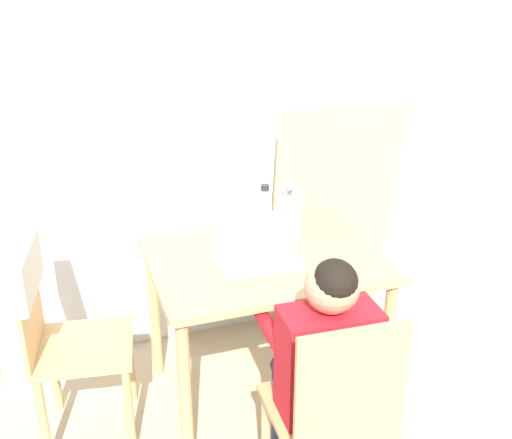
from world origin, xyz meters
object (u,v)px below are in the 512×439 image
chair_occupied (333,417)px  person_seated (323,351)px  flower_vase (290,214)px  water_bottle (265,213)px  laptop (258,249)px  chair_spare (49,313)px

chair_occupied → person_seated: (0.01, 0.12, 0.19)m
person_seated → flower_vase: 0.77m
chair_occupied → flower_vase: bearing=-98.5°
person_seated → flower_vase: size_ratio=3.44×
chair_occupied → water_bottle: bearing=-91.6°
laptop → water_bottle: water_bottle is taller
chair_occupied → water_bottle: (0.07, 0.91, 0.40)m
chair_occupied → person_seated: bearing=-90.0°
flower_vase → water_bottle: size_ratio=1.16×
chair_spare → flower_vase: flower_vase is taller
chair_spare → flower_vase: 1.11m
chair_occupied → chair_spare: bearing=-37.7°
person_seated → water_bottle: bearing=-91.8°
laptop → water_bottle: 0.24m
laptop → flower_vase: size_ratio=1.19×
laptop → water_bottle: (0.10, 0.21, 0.07)m
laptop → person_seated: bearing=-80.7°
person_seated → flower_vase: flower_vase is taller
chair_occupied → person_seated: person_seated is taller
person_seated → water_bottle: 0.82m
laptop → flower_vase: (0.20, 0.14, 0.08)m
chair_occupied → laptop: laptop is taller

